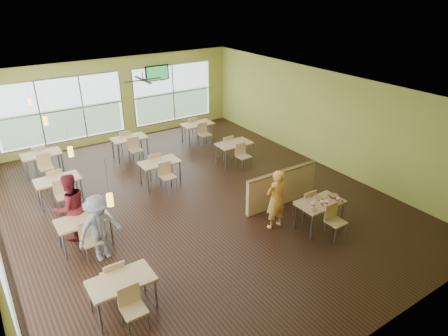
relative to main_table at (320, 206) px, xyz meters
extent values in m
plane|color=black|center=(-2.00, 3.00, -0.63)|extent=(12.00, 12.00, 0.00)
plane|color=white|center=(-2.00, 3.00, 2.57)|extent=(12.00, 12.00, 0.00)
cube|color=#B3B64A|center=(-2.00, 9.00, 0.97)|extent=(10.00, 0.04, 3.20)
cube|color=#B3B64A|center=(-2.00, -3.00, 0.97)|extent=(10.00, 0.04, 3.20)
cube|color=#B3B64A|center=(3.00, 3.00, 0.97)|extent=(0.04, 12.00, 3.20)
cube|color=white|center=(-4.00, 8.98, 0.89)|extent=(4.50, 0.02, 2.35)
cube|color=white|center=(0.50, 8.98, 0.89)|extent=(3.50, 0.02, 2.35)
cube|color=#B7BABC|center=(-1.75, 8.97, -0.28)|extent=(8.00, 0.04, 0.05)
cube|color=tan|center=(0.00, 0.00, 0.10)|extent=(1.20, 0.70, 0.04)
cube|color=brown|center=(0.00, 0.00, 0.07)|extent=(1.22, 0.71, 0.01)
cylinder|color=slate|center=(-0.54, -0.29, -0.28)|extent=(0.05, 0.05, 0.71)
cylinder|color=slate|center=(0.54, -0.29, -0.28)|extent=(0.05, 0.05, 0.71)
cylinder|color=slate|center=(-0.54, 0.29, -0.28)|extent=(0.05, 0.05, 0.71)
cylinder|color=slate|center=(0.54, 0.29, -0.28)|extent=(0.05, 0.05, 0.71)
cube|color=tan|center=(0.00, 0.55, -0.18)|extent=(0.42, 0.42, 0.04)
cube|color=tan|center=(0.00, 0.74, 0.04)|extent=(0.42, 0.04, 0.40)
cube|color=tan|center=(0.00, -0.55, -0.18)|extent=(0.42, 0.42, 0.04)
cube|color=tan|center=(0.00, -0.74, 0.04)|extent=(0.42, 0.04, 0.40)
cube|color=tan|center=(0.00, 1.45, -0.13)|extent=(2.40, 0.12, 1.00)
cube|color=brown|center=(0.00, 1.45, 0.39)|extent=(2.40, 0.14, 0.04)
cube|color=tan|center=(-5.20, 0.00, 0.10)|extent=(1.20, 0.70, 0.04)
cube|color=brown|center=(-5.20, 0.00, 0.07)|extent=(1.22, 0.71, 0.01)
cylinder|color=slate|center=(-5.74, -0.29, -0.28)|extent=(0.05, 0.05, 0.71)
cylinder|color=slate|center=(-4.66, -0.29, -0.28)|extent=(0.05, 0.05, 0.71)
cylinder|color=slate|center=(-5.74, 0.29, -0.28)|extent=(0.05, 0.05, 0.71)
cylinder|color=slate|center=(-4.66, 0.29, -0.28)|extent=(0.05, 0.05, 0.71)
cube|color=tan|center=(-5.20, 0.55, -0.18)|extent=(0.42, 0.42, 0.04)
cube|color=tan|center=(-5.20, 0.74, 0.04)|extent=(0.42, 0.04, 0.40)
cube|color=tan|center=(-5.20, -0.55, -0.18)|extent=(0.42, 0.42, 0.04)
cube|color=tan|center=(-5.20, -0.74, 0.04)|extent=(0.42, 0.04, 0.40)
cube|color=tan|center=(-5.20, 2.50, 0.10)|extent=(1.20, 0.70, 0.04)
cube|color=brown|center=(-5.20, 2.50, 0.07)|extent=(1.22, 0.71, 0.01)
cylinder|color=slate|center=(-5.74, 2.21, -0.28)|extent=(0.05, 0.05, 0.71)
cylinder|color=slate|center=(-4.66, 2.21, -0.28)|extent=(0.05, 0.05, 0.71)
cylinder|color=slate|center=(-5.74, 2.79, -0.28)|extent=(0.05, 0.05, 0.71)
cylinder|color=slate|center=(-4.66, 2.79, -0.28)|extent=(0.05, 0.05, 0.71)
cube|color=tan|center=(-5.20, 3.05, -0.18)|extent=(0.42, 0.42, 0.04)
cube|color=tan|center=(-5.20, 3.24, 0.04)|extent=(0.42, 0.04, 0.40)
cube|color=tan|center=(-5.20, 1.95, -0.18)|extent=(0.42, 0.42, 0.04)
cube|color=tan|center=(-5.20, 1.76, 0.04)|extent=(0.42, 0.04, 0.40)
cube|color=tan|center=(-5.20, 5.00, 0.10)|extent=(1.20, 0.70, 0.04)
cube|color=brown|center=(-5.20, 5.00, 0.07)|extent=(1.22, 0.71, 0.01)
cylinder|color=slate|center=(-5.74, 4.71, -0.28)|extent=(0.05, 0.05, 0.71)
cylinder|color=slate|center=(-4.66, 4.71, -0.28)|extent=(0.05, 0.05, 0.71)
cylinder|color=slate|center=(-5.74, 5.29, -0.28)|extent=(0.05, 0.05, 0.71)
cylinder|color=slate|center=(-4.66, 5.29, -0.28)|extent=(0.05, 0.05, 0.71)
cube|color=tan|center=(-5.20, 5.55, -0.18)|extent=(0.42, 0.42, 0.04)
cube|color=tan|center=(-5.20, 5.74, 0.04)|extent=(0.42, 0.04, 0.40)
cube|color=tan|center=(-5.20, 4.45, -0.18)|extent=(0.42, 0.42, 0.04)
cube|color=tan|center=(-5.20, 4.26, 0.04)|extent=(0.42, 0.04, 0.40)
cube|color=tan|center=(-5.20, 7.20, 0.10)|extent=(1.20, 0.70, 0.04)
cube|color=brown|center=(-5.20, 7.20, 0.07)|extent=(1.22, 0.71, 0.01)
cylinder|color=slate|center=(-5.74, 6.91, -0.28)|extent=(0.05, 0.05, 0.71)
cylinder|color=slate|center=(-4.66, 6.91, -0.28)|extent=(0.05, 0.05, 0.71)
cylinder|color=slate|center=(-5.74, 7.49, -0.28)|extent=(0.05, 0.05, 0.71)
cylinder|color=slate|center=(-4.66, 7.49, -0.28)|extent=(0.05, 0.05, 0.71)
cube|color=tan|center=(-5.20, 7.75, -0.18)|extent=(0.42, 0.42, 0.04)
cube|color=tan|center=(-5.20, 7.94, 0.04)|extent=(0.42, 0.04, 0.40)
cube|color=tan|center=(-5.20, 6.65, -0.18)|extent=(0.42, 0.42, 0.04)
cube|color=tan|center=(-5.20, 6.46, 0.04)|extent=(0.42, 0.04, 0.40)
cube|color=tan|center=(-2.30, 4.50, 0.10)|extent=(1.20, 0.70, 0.04)
cube|color=brown|center=(-2.30, 4.50, 0.07)|extent=(1.22, 0.71, 0.01)
cylinder|color=slate|center=(-2.84, 4.21, -0.28)|extent=(0.05, 0.05, 0.71)
cylinder|color=slate|center=(-1.76, 4.21, -0.28)|extent=(0.05, 0.05, 0.71)
cylinder|color=slate|center=(-2.84, 4.79, -0.28)|extent=(0.05, 0.05, 0.71)
cylinder|color=slate|center=(-1.76, 4.79, -0.28)|extent=(0.05, 0.05, 0.71)
cube|color=tan|center=(-2.30, 5.05, -0.18)|extent=(0.42, 0.42, 0.04)
cube|color=tan|center=(-2.30, 5.24, 0.04)|extent=(0.42, 0.04, 0.40)
cube|color=tan|center=(-2.30, 3.95, -0.18)|extent=(0.42, 0.42, 0.04)
cube|color=tan|center=(-2.30, 3.76, 0.04)|extent=(0.42, 0.04, 0.40)
cube|color=tan|center=(-2.30, 7.00, 0.10)|extent=(1.20, 0.70, 0.04)
cube|color=brown|center=(-2.30, 7.00, 0.07)|extent=(1.22, 0.71, 0.01)
cylinder|color=slate|center=(-2.84, 6.71, -0.28)|extent=(0.05, 0.05, 0.71)
cylinder|color=slate|center=(-1.76, 6.71, -0.28)|extent=(0.05, 0.05, 0.71)
cylinder|color=slate|center=(-2.84, 7.29, -0.28)|extent=(0.05, 0.05, 0.71)
cylinder|color=slate|center=(-1.76, 7.29, -0.28)|extent=(0.05, 0.05, 0.71)
cube|color=tan|center=(-2.30, 7.55, -0.18)|extent=(0.42, 0.42, 0.04)
cube|color=tan|center=(-2.30, 7.74, 0.04)|extent=(0.42, 0.04, 0.40)
cube|color=tan|center=(-2.30, 6.45, -0.18)|extent=(0.42, 0.42, 0.04)
cube|color=tan|center=(-2.30, 6.26, 0.04)|extent=(0.42, 0.04, 0.40)
cube|color=tan|center=(0.50, 4.50, 0.10)|extent=(1.20, 0.70, 0.04)
cube|color=brown|center=(0.50, 4.50, 0.07)|extent=(1.22, 0.71, 0.01)
cylinder|color=slate|center=(-0.04, 4.21, -0.28)|extent=(0.05, 0.05, 0.71)
cylinder|color=slate|center=(1.04, 4.21, -0.28)|extent=(0.05, 0.05, 0.71)
cylinder|color=slate|center=(-0.04, 4.79, -0.28)|extent=(0.05, 0.05, 0.71)
cylinder|color=slate|center=(1.04, 4.79, -0.28)|extent=(0.05, 0.05, 0.71)
cube|color=tan|center=(0.50, 5.05, -0.18)|extent=(0.42, 0.42, 0.04)
cube|color=tan|center=(0.50, 5.24, 0.04)|extent=(0.42, 0.04, 0.40)
cube|color=tan|center=(0.50, 3.95, -0.18)|extent=(0.42, 0.42, 0.04)
cube|color=tan|center=(0.50, 3.76, 0.04)|extent=(0.42, 0.04, 0.40)
cube|color=tan|center=(0.50, 7.00, 0.10)|extent=(1.20, 0.70, 0.04)
cube|color=brown|center=(0.50, 7.00, 0.07)|extent=(1.22, 0.71, 0.01)
cylinder|color=slate|center=(-0.04, 6.71, -0.28)|extent=(0.05, 0.05, 0.71)
cylinder|color=slate|center=(1.04, 6.71, -0.28)|extent=(0.05, 0.05, 0.71)
cylinder|color=slate|center=(-0.04, 7.29, -0.28)|extent=(0.05, 0.05, 0.71)
cylinder|color=slate|center=(1.04, 7.29, -0.28)|extent=(0.05, 0.05, 0.71)
cube|color=tan|center=(0.50, 7.55, -0.18)|extent=(0.42, 0.42, 0.04)
cube|color=tan|center=(0.50, 7.74, 0.04)|extent=(0.42, 0.04, 0.40)
cube|color=tan|center=(0.50, 6.45, -0.18)|extent=(0.42, 0.42, 0.04)
cube|color=tan|center=(0.50, 6.26, 0.04)|extent=(0.42, 0.04, 0.40)
cylinder|color=#2D2119|center=(-5.20, 0.00, 2.22)|extent=(0.01, 0.01, 0.70)
cylinder|color=orange|center=(-5.20, 0.00, 1.82)|extent=(0.11, 0.11, 0.22)
cylinder|color=#2D2119|center=(-5.20, 2.50, 2.22)|extent=(0.01, 0.01, 0.70)
cylinder|color=orange|center=(-5.20, 2.50, 1.82)|extent=(0.11, 0.11, 0.22)
cylinder|color=#2D2119|center=(-5.20, 5.00, 2.22)|extent=(0.01, 0.01, 0.70)
cylinder|color=orange|center=(-5.20, 5.00, 1.82)|extent=(0.11, 0.11, 0.22)
cylinder|color=#2D2119|center=(-5.20, 7.20, 2.22)|extent=(0.01, 0.01, 0.70)
cylinder|color=orange|center=(-5.20, 7.20, 1.82)|extent=(0.11, 0.11, 0.22)
cylinder|color=#2D2119|center=(-2.00, 6.00, 2.45)|extent=(0.03, 0.03, 0.24)
cylinder|color=#2D2119|center=(-2.00, 6.00, 2.31)|extent=(0.16, 0.16, 0.06)
cube|color=#2D2119|center=(-1.65, 6.00, 2.31)|extent=(0.55, 0.10, 0.01)
cube|color=#2D2119|center=(-2.00, 6.35, 2.31)|extent=(0.10, 0.55, 0.01)
cube|color=#2D2119|center=(-2.35, 6.00, 2.31)|extent=(0.55, 0.10, 0.01)
cube|color=#2D2119|center=(-2.00, 5.65, 2.31)|extent=(0.10, 0.55, 0.01)
cube|color=black|center=(-0.20, 8.90, 1.82)|extent=(1.00, 0.06, 0.60)
cube|color=green|center=(-0.20, 8.87, 1.82)|extent=(0.90, 0.01, 0.52)
imported|color=orange|center=(-0.92, 0.64, 0.17)|extent=(0.59, 0.39, 1.60)
imported|color=maroon|center=(-5.32, 3.02, 0.22)|extent=(0.94, 0.79, 1.71)
imported|color=slate|center=(-5.01, 1.83, 0.17)|extent=(1.13, 0.77, 1.61)
cone|color=white|center=(-0.34, -0.07, 0.18)|extent=(0.10, 0.10, 0.13)
cylinder|color=red|center=(-0.34, -0.07, 0.19)|extent=(0.09, 0.09, 0.04)
cylinder|color=white|center=(-0.34, -0.07, 0.26)|extent=(0.10, 0.10, 0.01)
cylinder|color=#2380E7|center=(-0.34, -0.07, 0.37)|extent=(0.03, 0.06, 0.24)
cone|color=white|center=(-0.11, -0.13, 0.18)|extent=(0.09, 0.09, 0.12)
cylinder|color=red|center=(-0.11, -0.13, 0.18)|extent=(0.08, 0.08, 0.04)
cylinder|color=white|center=(-0.11, -0.13, 0.25)|extent=(0.09, 0.09, 0.01)
cylinder|color=#DAD204|center=(-0.11, -0.13, 0.35)|extent=(0.03, 0.06, 0.22)
cone|color=white|center=(0.01, -0.19, 0.18)|extent=(0.09, 0.09, 0.13)
cylinder|color=red|center=(0.01, -0.19, 0.18)|extent=(0.09, 0.09, 0.04)
cylinder|color=white|center=(0.01, -0.19, 0.25)|extent=(0.10, 0.10, 0.01)
cylinder|color=red|center=(0.01, -0.19, 0.36)|extent=(0.01, 0.06, 0.23)
cone|color=white|center=(0.34, -0.24, 0.18)|extent=(0.09, 0.09, 0.12)
cylinder|color=red|center=(0.34, -0.24, 0.18)|extent=(0.09, 0.09, 0.04)
cylinder|color=white|center=(0.34, -0.24, 0.25)|extent=(0.10, 0.10, 0.01)
cylinder|color=red|center=(0.34, -0.24, 0.35)|extent=(0.02, 0.06, 0.22)
cylinder|color=black|center=(0.46, -0.01, 0.12)|extent=(0.22, 0.22, 0.01)
torus|color=black|center=(0.46, -0.01, 0.16)|extent=(0.26, 0.26, 0.03)
cone|color=olive|center=(0.46, -0.01, 0.15)|extent=(0.26, 0.26, 0.05)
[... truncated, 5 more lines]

